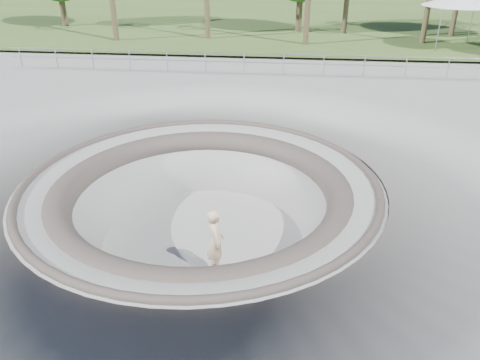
{
  "coord_description": "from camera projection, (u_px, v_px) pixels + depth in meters",
  "views": [
    {
      "loc": [
        2.44,
        -11.73,
        6.12
      ],
      "look_at": [
        1.08,
        0.44,
        -0.1
      ],
      "focal_mm": 35.0,
      "sensor_mm": 36.0,
      "label": 1
    }
  ],
  "objects": [
    {
      "name": "ground",
      "position": [
        201.0,
        182.0,
        13.41
      ],
      "size": [
        180.0,
        180.0,
        0.0
      ],
      "primitive_type": "plane",
      "color": "gray",
      "rests_on": "ground"
    },
    {
      "name": "skate_bowl",
      "position": [
        203.0,
        235.0,
        14.24
      ],
      "size": [
        14.0,
        14.0,
        4.1
      ],
      "color": "gray",
      "rests_on": "ground"
    },
    {
      "name": "grass_strip",
      "position": [
        268.0,
        14.0,
        43.44
      ],
      "size": [
        180.0,
        36.0,
        0.12
      ],
      "color": "#385522",
      "rests_on": "ground"
    },
    {
      "name": "distant_hills",
      "position": [
        303.0,
        46.0,
        66.87
      ],
      "size": [
        103.2,
        45.0,
        28.6
      ],
      "color": "olive",
      "rests_on": "ground"
    },
    {
      "name": "safety_railing",
      "position": [
        244.0,
        63.0,
        23.73
      ],
      "size": [
        25.0,
        0.06,
        1.03
      ],
      "color": "#9899A0",
      "rests_on": "ground"
    },
    {
      "name": "skateboard",
      "position": [
        216.0,
        271.0,
        12.68
      ],
      "size": [
        0.82,
        0.31,
        0.08
      ],
      "color": "brown",
      "rests_on": "ground"
    },
    {
      "name": "skater",
      "position": [
        216.0,
        242.0,
        12.24
      ],
      "size": [
        0.64,
        0.79,
        1.9
      ],
      "primitive_type": "imported",
      "rotation": [
        0.0,
        0.0,
        1.87
      ],
      "color": "beige",
      "rests_on": "skateboard"
    },
    {
      "name": "canopy_white",
      "position": [
        461.0,
        0.0,
        28.17
      ],
      "size": [
        6.3,
        6.3,
        3.19
      ],
      "color": "#9899A0",
      "rests_on": "ground"
    }
  ]
}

